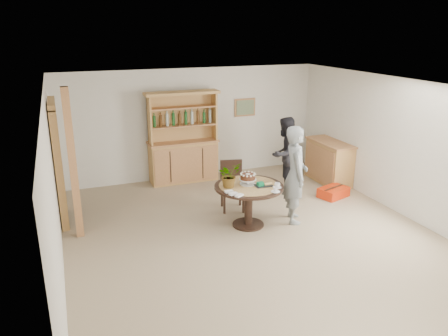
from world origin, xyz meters
TOP-DOWN VIEW (x-y plane):
  - ground at (0.00, 0.00)m, footprint 7.00×7.00m
  - room_shell at (0.00, 0.01)m, footprint 6.04×7.04m
  - doorway at (-2.93, 2.00)m, footprint 0.13×1.10m
  - pine_post at (-2.70, 1.20)m, footprint 0.12×0.12m
  - hutch at (-0.30, 3.24)m, footprint 1.62×0.54m
  - sideboard at (2.74, 2.00)m, footprint 0.54×1.26m
  - dining_table at (0.11, 0.55)m, footprint 1.20×1.20m
  - dining_chair at (0.13, 1.38)m, footprint 0.50×0.50m
  - birthday_cake at (0.11, 0.60)m, footprint 0.30×0.30m
  - flower_vase at (-0.24, 0.60)m, footprint 0.47×0.44m
  - gift_tray at (0.33, 0.42)m, footprint 0.30×0.20m
  - coffee_cup_a at (0.51, 0.27)m, footprint 0.15×0.15m
  - coffee_cup_b at (0.39, 0.10)m, footprint 0.15×0.15m
  - napkins at (-0.30, 0.24)m, footprint 0.24×0.33m
  - teen_boy at (0.96, 0.45)m, footprint 0.61×0.74m
  - adult_person at (1.57, 1.95)m, footprint 0.95×0.88m
  - red_suitcase at (2.31, 1.16)m, footprint 0.70×0.57m

SIDE VIEW (x-z plane):
  - ground at x=0.00m, z-range 0.00..0.00m
  - red_suitcase at x=2.31m, z-range 0.00..0.21m
  - sideboard at x=2.74m, z-range 0.00..0.94m
  - dining_chair at x=0.13m, z-range 0.06..1.01m
  - dining_table at x=0.11m, z-range 0.22..0.98m
  - hutch at x=-0.30m, z-range -0.33..1.71m
  - napkins at x=-0.30m, z-range 0.76..0.79m
  - gift_tray at x=0.33m, z-range 0.75..0.83m
  - adult_person at x=1.57m, z-range 0.00..1.58m
  - coffee_cup_b at x=0.39m, z-range 0.75..0.84m
  - coffee_cup_a at x=0.51m, z-range 0.76..0.84m
  - teen_boy at x=0.96m, z-range 0.00..1.76m
  - birthday_cake at x=0.11m, z-range 0.78..0.98m
  - flower_vase at x=-0.24m, z-range 0.76..1.18m
  - doorway at x=-2.93m, z-range 0.02..2.20m
  - pine_post at x=-2.70m, z-range 0.00..2.50m
  - room_shell at x=0.00m, z-range 0.48..3.00m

